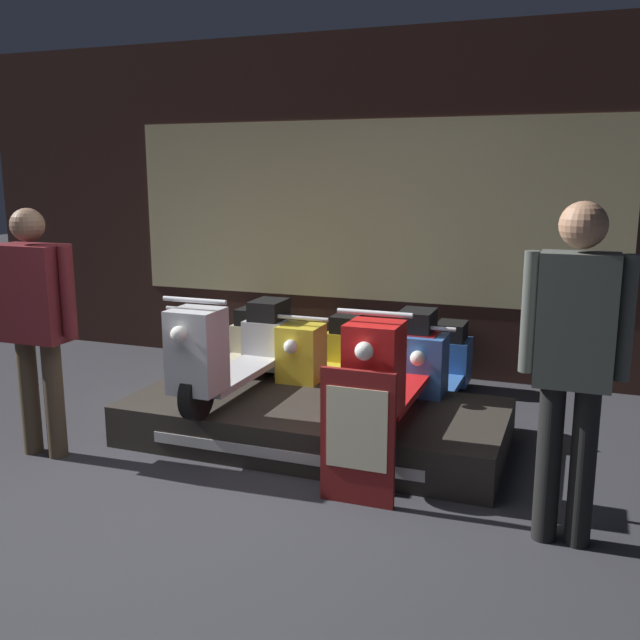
{
  "coord_description": "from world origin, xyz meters",
  "views": [
    {
      "loc": [
        2.0,
        -3.15,
        1.93
      ],
      "look_at": [
        0.1,
        1.93,
        0.79
      ],
      "focal_mm": 40.0,
      "sensor_mm": 36.0,
      "label": 1
    }
  ],
  "objects_px": {
    "person_right_browsing": "(574,351)",
    "price_sign_board": "(357,437)",
    "person_left_browsing": "(35,311)",
    "scooter_backrow_2": "(438,368)",
    "scooter_display_left": "(238,349)",
    "scooter_display_right": "(398,365)",
    "scooter_backrow_1": "(326,358)",
    "scooter_backrow_0": "(226,348)"
  },
  "relations": [
    {
      "from": "person_right_browsing",
      "to": "price_sign_board",
      "type": "relative_size",
      "value": 2.18
    },
    {
      "from": "person_left_browsing",
      "to": "scooter_backrow_2",
      "type": "bearing_deg",
      "value": 39.43
    },
    {
      "from": "scooter_display_left",
      "to": "person_right_browsing",
      "type": "xyz_separation_m",
      "value": [
        2.34,
        -0.87,
        0.4
      ]
    },
    {
      "from": "price_sign_board",
      "to": "scooter_backrow_2",
      "type": "bearing_deg",
      "value": 87.04
    },
    {
      "from": "scooter_display_right",
      "to": "price_sign_board",
      "type": "distance_m",
      "value": 0.87
    },
    {
      "from": "scooter_display_left",
      "to": "person_right_browsing",
      "type": "distance_m",
      "value": 2.53
    },
    {
      "from": "scooter_backrow_1",
      "to": "person_left_browsing",
      "type": "xyz_separation_m",
      "value": [
        -1.37,
        -1.93,
        0.68
      ]
    },
    {
      "from": "scooter_display_left",
      "to": "person_left_browsing",
      "type": "distance_m",
      "value": 1.42
    },
    {
      "from": "person_left_browsing",
      "to": "person_right_browsing",
      "type": "xyz_separation_m",
      "value": [
        3.39,
        0.0,
        0.03
      ]
    },
    {
      "from": "scooter_backrow_0",
      "to": "person_right_browsing",
      "type": "relative_size",
      "value": 0.9
    },
    {
      "from": "scooter_display_right",
      "to": "person_right_browsing",
      "type": "bearing_deg",
      "value": -37.87
    },
    {
      "from": "scooter_backrow_1",
      "to": "price_sign_board",
      "type": "xyz_separation_m",
      "value": [
        0.88,
        -1.9,
        0.08
      ]
    },
    {
      "from": "scooter_backrow_1",
      "to": "price_sign_board",
      "type": "distance_m",
      "value": 2.09
    },
    {
      "from": "scooter_backrow_1",
      "to": "price_sign_board",
      "type": "height_order",
      "value": "scooter_backrow_1"
    },
    {
      "from": "scooter_backrow_0",
      "to": "person_left_browsing",
      "type": "bearing_deg",
      "value": -101.44
    },
    {
      "from": "scooter_backrow_0",
      "to": "scooter_display_left",
      "type": "bearing_deg",
      "value": -57.82
    },
    {
      "from": "person_right_browsing",
      "to": "price_sign_board",
      "type": "height_order",
      "value": "person_right_browsing"
    },
    {
      "from": "scooter_backrow_0",
      "to": "scooter_backrow_2",
      "type": "bearing_deg",
      "value": 0.0
    },
    {
      "from": "scooter_backrow_1",
      "to": "person_left_browsing",
      "type": "relative_size",
      "value": 0.95
    },
    {
      "from": "scooter_display_left",
      "to": "scooter_backrow_1",
      "type": "relative_size",
      "value": 1.0
    },
    {
      "from": "person_right_browsing",
      "to": "price_sign_board",
      "type": "distance_m",
      "value": 1.3
    },
    {
      "from": "scooter_backrow_0",
      "to": "scooter_backrow_1",
      "type": "relative_size",
      "value": 1.0
    },
    {
      "from": "person_right_browsing",
      "to": "scooter_backrow_0",
      "type": "bearing_deg",
      "value": 147.26
    },
    {
      "from": "scooter_display_right",
      "to": "scooter_backrow_2",
      "type": "distance_m",
      "value": 1.1
    },
    {
      "from": "scooter_backrow_1",
      "to": "person_right_browsing",
      "type": "bearing_deg",
      "value": -43.65
    },
    {
      "from": "person_right_browsing",
      "to": "scooter_backrow_1",
      "type": "bearing_deg",
      "value": 136.35
    },
    {
      "from": "scooter_backrow_0",
      "to": "scooter_display_right",
      "type": "bearing_deg",
      "value": -29.37
    },
    {
      "from": "price_sign_board",
      "to": "scooter_display_left",
      "type": "bearing_deg",
      "value": 144.92
    },
    {
      "from": "scooter_display_left",
      "to": "scooter_backrow_1",
      "type": "height_order",
      "value": "scooter_display_left"
    },
    {
      "from": "scooter_display_right",
      "to": "scooter_backrow_0",
      "type": "xyz_separation_m",
      "value": [
        -1.88,
        1.06,
        -0.3
      ]
    },
    {
      "from": "scooter_display_left",
      "to": "scooter_display_right",
      "type": "bearing_deg",
      "value": 0.0
    },
    {
      "from": "scooter_display_left",
      "to": "scooter_backrow_2",
      "type": "height_order",
      "value": "scooter_display_left"
    },
    {
      "from": "scooter_backrow_0",
      "to": "price_sign_board",
      "type": "distance_m",
      "value": 2.66
    },
    {
      "from": "scooter_display_right",
      "to": "scooter_display_left",
      "type": "bearing_deg",
      "value": 180.0
    },
    {
      "from": "person_left_browsing",
      "to": "price_sign_board",
      "type": "distance_m",
      "value": 2.33
    },
    {
      "from": "scooter_display_left",
      "to": "price_sign_board",
      "type": "height_order",
      "value": "scooter_display_left"
    },
    {
      "from": "scooter_backrow_1",
      "to": "price_sign_board",
      "type": "relative_size",
      "value": 1.97
    },
    {
      "from": "scooter_display_left",
      "to": "price_sign_board",
      "type": "relative_size",
      "value": 1.97
    },
    {
      "from": "scooter_backrow_0",
      "to": "scooter_backrow_2",
      "type": "distance_m",
      "value": 1.96
    },
    {
      "from": "scooter_backrow_1",
      "to": "person_right_browsing",
      "type": "distance_m",
      "value": 2.89
    },
    {
      "from": "scooter_backrow_2",
      "to": "scooter_display_right",
      "type": "bearing_deg",
      "value": -94.16
    },
    {
      "from": "scooter_backrow_0",
      "to": "person_right_browsing",
      "type": "xyz_separation_m",
      "value": [
        3.0,
        -1.93,
        0.7
      ]
    }
  ]
}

